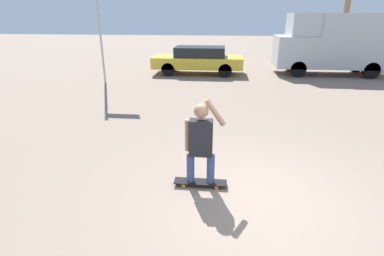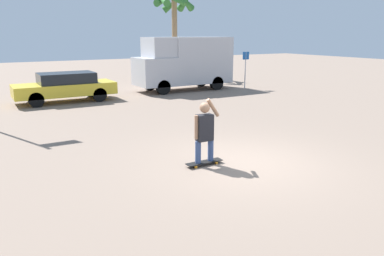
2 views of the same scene
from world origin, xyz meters
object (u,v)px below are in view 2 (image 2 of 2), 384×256
parked_car_yellow (65,86)px  street_sign (245,65)px  skateboard (204,162)px  palm_tree_near_van (174,9)px  camper_van (185,62)px  person_skateboarder (205,129)px

parked_car_yellow → street_sign: bearing=-4.4°
skateboard → street_sign: size_ratio=0.45×
skateboard → palm_tree_near_van: size_ratio=0.16×
parked_car_yellow → palm_tree_near_van: 11.69m
parked_car_yellow → street_sign: 10.06m
parked_car_yellow → palm_tree_near_van: palm_tree_near_van is taller
parked_car_yellow → camper_van: bearing=4.4°
camper_van → palm_tree_near_van: size_ratio=0.91×
palm_tree_near_van → street_sign: 7.83m
skateboard → parked_car_yellow: (-0.95, 10.77, 0.66)m
person_skateboarder → street_sign: 13.50m
skateboard → parked_car_yellow: bearing=95.0°
camper_van → person_skateboarder: bearing=-117.1°
person_skateboarder → camper_van: camper_van is taller
camper_van → parked_car_yellow: size_ratio=1.21×
skateboard → camper_van: 12.78m
skateboard → street_sign: (9.07, 10.00, 1.31)m
skateboard → parked_car_yellow: parked_car_yellow is taller
street_sign → palm_tree_near_van: bearing=98.0°
person_skateboarder → parked_car_yellow: person_skateboarder is taller
palm_tree_near_van → skateboard: bearing=-115.5°
skateboard → parked_car_yellow: 10.84m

